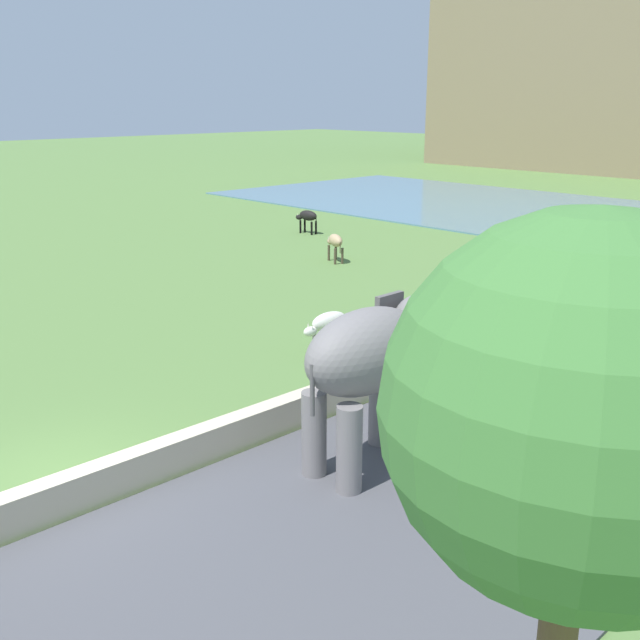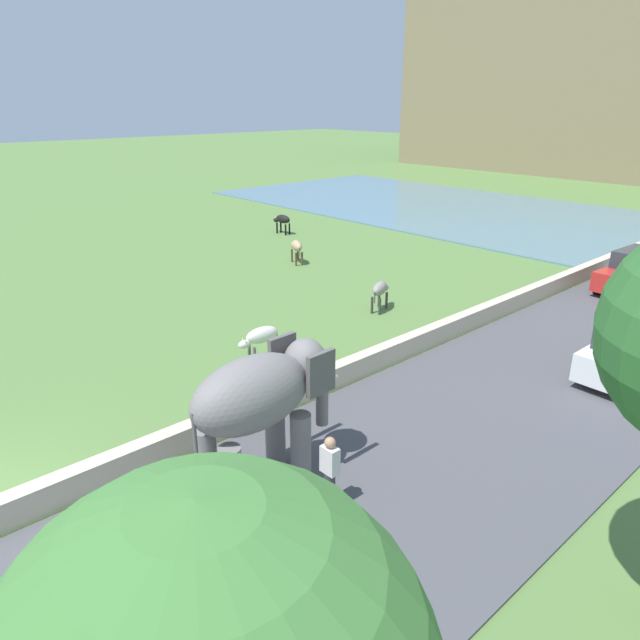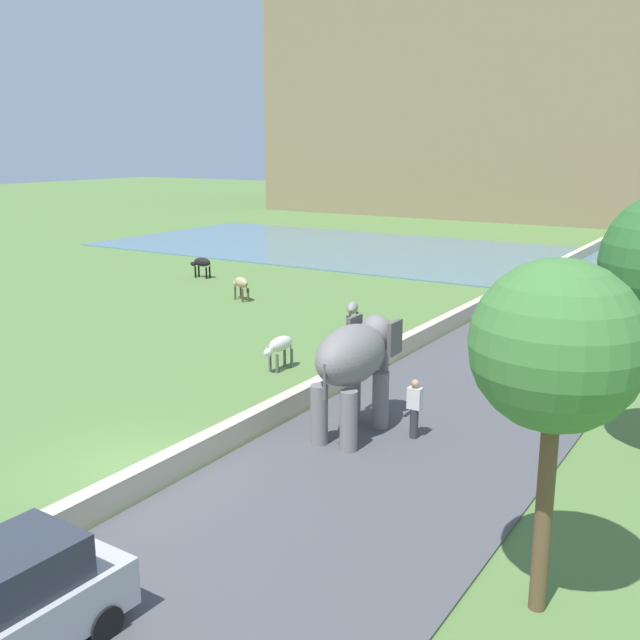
% 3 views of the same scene
% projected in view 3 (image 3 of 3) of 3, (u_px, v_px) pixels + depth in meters
% --- Properties ---
extents(ground_plane, '(220.00, 220.00, 0.00)m').
position_uv_depth(ground_plane, '(133.00, 468.00, 17.44)').
color(ground_plane, '#567A3D').
extents(road_surface, '(7.00, 120.00, 0.06)m').
position_uv_depth(road_surface, '(567.00, 323.00, 31.32)').
color(road_surface, '#4C4C51').
rests_on(road_surface, ground).
extents(barrier_wall, '(0.40, 110.00, 0.67)m').
position_uv_depth(barrier_wall, '(465.00, 314.00, 31.56)').
color(barrier_wall, beige).
rests_on(barrier_wall, ground).
extents(lake, '(36.00, 18.00, 0.08)m').
position_uv_depth(lake, '(350.00, 248.00, 53.25)').
color(lake, slate).
rests_on(lake, ground).
extents(hill_distant, '(64.00, 28.00, 27.22)m').
position_uv_depth(hill_distant, '(596.00, 81.00, 76.05)').
color(hill_distant, '#897556').
rests_on(hill_distant, ground).
extents(elephant, '(1.46, 3.47, 2.99)m').
position_uv_depth(elephant, '(355.00, 360.00, 18.95)').
color(elephant, slate).
rests_on(elephant, ground).
extents(person_beside_elephant, '(0.36, 0.22, 1.63)m').
position_uv_depth(person_beside_elephant, '(415.00, 408.00, 18.87)').
color(person_beside_elephant, '#33333D').
rests_on(person_beside_elephant, ground).
extents(car_white, '(1.84, 4.02, 1.80)m').
position_uv_depth(car_white, '(580.00, 331.00, 26.47)').
color(car_white, white).
rests_on(car_white, ground).
extents(car_red, '(1.95, 4.08, 1.80)m').
position_uv_depth(car_red, '(555.00, 285.00, 35.05)').
color(car_red, red).
rests_on(car_red, ground).
extents(cow_white, '(0.53, 1.41, 1.15)m').
position_uv_depth(cow_white, '(280.00, 346.00, 24.75)').
color(cow_white, silver).
rests_on(cow_white, ground).
extents(cow_grey, '(0.84, 1.41, 1.15)m').
position_uv_depth(cow_grey, '(353.00, 309.00, 30.21)').
color(cow_grey, gray).
rests_on(cow_grey, ground).
extents(cow_tan, '(1.40, 0.89, 1.15)m').
position_uv_depth(cow_tan, '(241.00, 283.00, 35.69)').
color(cow_tan, tan).
rests_on(cow_tan, ground).
extents(cow_black, '(1.40, 0.50, 1.15)m').
position_uv_depth(cow_black, '(201.00, 263.00, 41.68)').
color(cow_black, black).
rests_on(cow_black, ground).
extents(tree_mid, '(2.67, 2.67, 5.82)m').
position_uv_depth(tree_mid, '(557.00, 348.00, 11.15)').
color(tree_mid, brown).
rests_on(tree_mid, ground).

